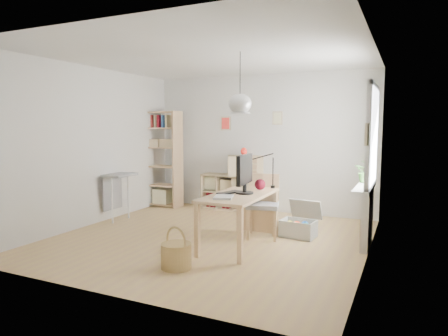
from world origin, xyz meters
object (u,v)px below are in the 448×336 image
at_px(chair, 263,201).
at_px(drawer_chest, 245,166).
at_px(desk, 240,200).
at_px(tall_bookshelf, 162,155).
at_px(storage_chest, 300,225).
at_px(monitor, 245,172).
at_px(cube_shelf, 235,195).

distance_m(chair, drawer_chest, 1.88).
relative_size(desk, tall_bookshelf, 0.75).
height_order(storage_chest, monitor, monitor).
xyz_separation_m(desk, storage_chest, (0.66, 0.84, -0.48)).
bearing_deg(chair, cube_shelf, 111.27).
xyz_separation_m(tall_bookshelf, chair, (2.73, -1.35, -0.54)).
xyz_separation_m(desk, monitor, (0.06, 0.04, 0.40)).
bearing_deg(drawer_chest, desk, -94.16).
height_order(tall_bookshelf, storage_chest, tall_bookshelf).
bearing_deg(cube_shelf, drawer_chest, -10.08).
height_order(desk, storage_chest, desk).
relative_size(desk, cube_shelf, 1.07).
height_order(chair, monitor, monitor).
bearing_deg(tall_bookshelf, monitor, -35.87).
relative_size(tall_bookshelf, chair, 2.09).
distance_m(desk, monitor, 0.41).
bearing_deg(storage_chest, chair, -148.35).
xyz_separation_m(cube_shelf, tall_bookshelf, (-1.56, -0.28, 0.79)).
relative_size(desk, drawer_chest, 2.17).
relative_size(cube_shelf, tall_bookshelf, 0.70).
relative_size(storage_chest, drawer_chest, 0.91).
bearing_deg(drawer_chest, tall_bookshelf, 163.60).
bearing_deg(tall_bookshelf, cube_shelf, 10.19).
distance_m(cube_shelf, tall_bookshelf, 1.77).
height_order(cube_shelf, drawer_chest, drawer_chest).
distance_m(cube_shelf, chair, 2.02).
height_order(desk, chair, chair).
bearing_deg(desk, monitor, 31.52).
bearing_deg(chair, drawer_chest, 106.16).
relative_size(desk, monitor, 2.38).
relative_size(cube_shelf, storage_chest, 2.22).
xyz_separation_m(tall_bookshelf, storage_chest, (3.25, -1.11, -0.91)).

